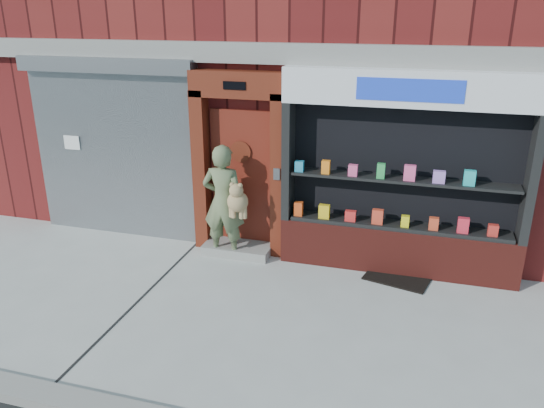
% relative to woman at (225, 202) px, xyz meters
% --- Properties ---
extents(ground, '(80.00, 80.00, 0.00)m').
position_rel_woman_xyz_m(ground, '(0.89, -1.54, -0.93)').
color(ground, '#9E9E99').
rests_on(ground, ground).
extents(shutter_bay, '(3.10, 0.30, 3.04)m').
position_rel_woman_xyz_m(shutter_bay, '(-2.11, 0.39, 0.79)').
color(shutter_bay, gray).
rests_on(shutter_bay, ground).
extents(red_door_bay, '(1.52, 0.58, 2.90)m').
position_rel_woman_xyz_m(red_door_bay, '(0.14, 0.33, 0.53)').
color(red_door_bay, '#591C0F').
rests_on(red_door_bay, ground).
extents(pharmacy_bay, '(3.50, 0.41, 3.00)m').
position_rel_woman_xyz_m(pharmacy_bay, '(2.64, 0.28, 0.44)').
color(pharmacy_bay, maroon).
rests_on(pharmacy_bay, ground).
extents(woman, '(0.80, 0.56, 1.84)m').
position_rel_woman_xyz_m(woman, '(0.00, 0.00, 0.00)').
color(woman, '#616E48').
rests_on(woman, ground).
extents(doormat, '(1.04, 0.84, 0.02)m').
position_rel_woman_xyz_m(doormat, '(2.72, 0.01, -0.92)').
color(doormat, black).
rests_on(doormat, ground).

